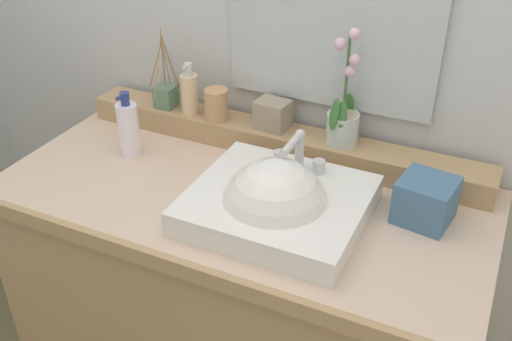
{
  "coord_description": "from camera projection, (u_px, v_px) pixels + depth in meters",
  "views": [
    {
      "loc": [
        0.6,
        -1.17,
        1.74
      ],
      "look_at": [
        0.05,
        -0.02,
        0.95
      ],
      "focal_mm": 41.36,
      "sensor_mm": 36.0,
      "label": 1
    }
  ],
  "objects": [
    {
      "name": "potted_plant",
      "position": [
        343.0,
        117.0,
        1.61
      ],
      "size": [
        0.09,
        0.11,
        0.34
      ],
      "color": "silver",
      "rests_on": "back_ledge"
    },
    {
      "name": "tumbler_cup",
      "position": [
        216.0,
        105.0,
        1.76
      ],
      "size": [
        0.07,
        0.07,
        0.1
      ],
      "primitive_type": "cylinder",
      "color": "tan",
      "rests_on": "back_ledge"
    },
    {
      "name": "mirror",
      "position": [
        332.0,
        14.0,
        1.56
      ],
      "size": [
        0.6,
        0.02,
        0.52
      ],
      "primitive_type": "cube",
      "color": "silver"
    },
    {
      "name": "back_ledge",
      "position": [
        278.0,
        140.0,
        1.75
      ],
      "size": [
        1.24,
        0.12,
        0.07
      ],
      "primitive_type": "cube",
      "color": "tan",
      "rests_on": "vanity_cabinet"
    },
    {
      "name": "soap_dispenser",
      "position": [
        190.0,
        93.0,
        1.78
      ],
      "size": [
        0.05,
        0.06,
        0.16
      ],
      "color": "beige",
      "rests_on": "back_ledge"
    },
    {
      "name": "tissue_box",
      "position": [
        426.0,
        200.0,
        1.44
      ],
      "size": [
        0.15,
        0.15,
        0.11
      ],
      "primitive_type": "cube",
      "rotation": [
        0.0,
        0.0,
        -0.15
      ],
      "color": "#446D90",
      "rests_on": "vanity_cabinet"
    },
    {
      "name": "reed_diffuser",
      "position": [
        166.0,
        95.0,
        1.84
      ],
      "size": [
        0.1,
        0.11,
        0.25
      ],
      "color": "#5A7D61",
      "rests_on": "back_ledge"
    },
    {
      "name": "lotion_bottle",
      "position": [
        129.0,
        128.0,
        1.7
      ],
      "size": [
        0.06,
        0.06,
        0.2
      ],
      "color": "white",
      "rests_on": "vanity_cabinet"
    },
    {
      "name": "vanity_cabinet",
      "position": [
        243.0,
        308.0,
        1.8
      ],
      "size": [
        1.32,
        0.64,
        0.86
      ],
      "color": "tan",
      "rests_on": "ground"
    },
    {
      "name": "sink_basin",
      "position": [
        276.0,
        209.0,
        1.46
      ],
      "size": [
        0.43,
        0.39,
        0.29
      ],
      "color": "white",
      "rests_on": "vanity_cabinet"
    },
    {
      "name": "trinket_box",
      "position": [
        273.0,
        114.0,
        1.71
      ],
      "size": [
        0.1,
        0.09,
        0.09
      ],
      "primitive_type": "cube",
      "rotation": [
        0.0,
        0.0,
        -0.11
      ],
      "color": "gray",
      "rests_on": "back_ledge"
    }
  ]
}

